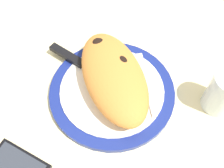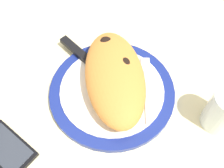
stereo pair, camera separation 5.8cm
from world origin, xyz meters
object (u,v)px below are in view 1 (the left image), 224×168
(plate, at_px, (112,91))
(knife, at_px, (78,62))
(calzone, at_px, (114,76))
(fork, at_px, (144,77))
(smartphone, at_px, (17,167))
(water_glass, at_px, (223,94))

(plate, relative_size, knife, 1.35)
(calzone, height_order, knife, calzone)
(plate, height_order, fork, fork)
(smartphone, bearing_deg, fork, -70.43)
(fork, bearing_deg, plate, 93.82)
(plate, bearing_deg, smartphone, 114.50)
(knife, xyz_separation_m, smartphone, (-0.20, 0.18, -0.02))
(smartphone, bearing_deg, calzone, -63.98)
(calzone, bearing_deg, plate, 146.07)
(plate, distance_m, smartphone, 0.26)
(calzone, bearing_deg, smartphone, 116.02)
(plate, height_order, water_glass, water_glass)
(calzone, height_order, smartphone, calzone)
(fork, height_order, smartphone, fork)
(fork, relative_size, water_glass, 1.74)
(plate, distance_m, water_glass, 0.24)
(calzone, relative_size, smartphone, 1.95)
(plate, relative_size, smartphone, 2.17)
(calzone, distance_m, knife, 0.11)
(calzone, xyz_separation_m, fork, (-0.01, -0.07, -0.03))
(fork, distance_m, smartphone, 0.33)
(smartphone, bearing_deg, water_glass, -89.67)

